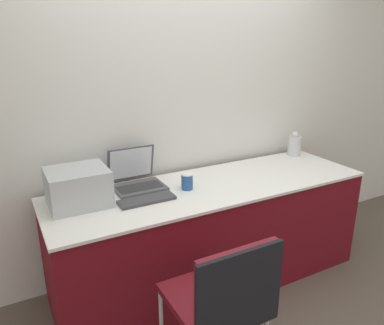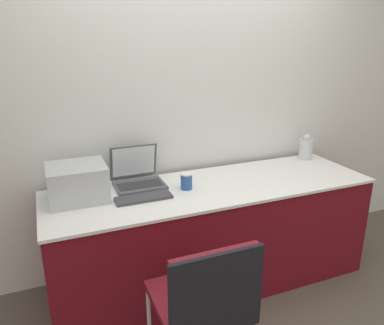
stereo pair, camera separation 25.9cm
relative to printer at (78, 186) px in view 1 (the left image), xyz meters
The scene contains 9 objects.
ground_plane 1.37m from the printer, 26.97° to the right, with size 14.00×14.00×0.00m, color brown.
wall_back 1.04m from the printer, 19.49° to the left, with size 8.00×0.05×2.60m.
table 1.06m from the printer, ahead, with size 2.34×0.72×0.79m.
printer is the anchor object (origin of this frame).
laptop_left 0.45m from the printer, 15.66° to the left, with size 0.34×0.32×0.27m.
external_keyboard 0.44m from the printer, 22.46° to the right, with size 0.37×0.13×0.02m.
coffee_cup 0.72m from the printer, ahead, with size 0.08×0.08×0.11m.
metal_pitcher 1.93m from the printer, ahead, with size 0.11×0.11×0.22m.
chair 1.12m from the printer, 63.24° to the right, with size 0.46×0.50×0.89m.
Camera 1 is at (-1.31, -1.78, 1.79)m, focal length 35.00 mm.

